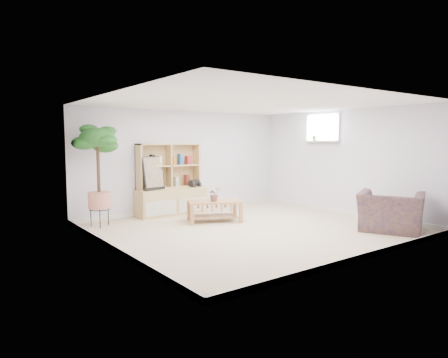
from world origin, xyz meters
TOP-DOWN VIEW (x-y plane):
  - floor at (0.00, 0.00)m, footprint 5.50×5.00m
  - ceiling at (0.00, 0.00)m, footprint 5.50×5.00m
  - walls at (0.00, 0.00)m, footprint 5.51×5.01m
  - baseboard at (0.00, 0.00)m, footprint 5.50×5.00m
  - window at (2.73, 0.60)m, footprint 0.10×0.98m
  - window_sill at (2.67, 0.60)m, footprint 0.14×1.00m
  - storage_unit at (-0.52, 2.24)m, footprint 1.63×0.55m
  - poster at (-0.99, 2.19)m, footprint 0.55×0.23m
  - toy_truck at (0.05, 2.16)m, footprint 0.36×0.26m
  - coffee_table at (-0.19, 1.00)m, footprint 1.23×0.98m
  - table_plant at (-0.23, 0.93)m, footprint 0.27×0.23m
  - floor_tree at (-2.30, 1.91)m, footprint 0.88×0.88m
  - armchair at (1.96, -1.70)m, footprint 1.39×1.45m
  - sill_plant at (2.67, 0.79)m, footprint 0.15×0.13m

SIDE VIEW (x-z plane):
  - floor at x=0.00m, z-range -0.01..0.01m
  - baseboard at x=0.00m, z-range 0.00..0.10m
  - coffee_table at x=-0.19m, z-range 0.00..0.44m
  - armchair at x=1.96m, z-range 0.00..0.84m
  - table_plant at x=-0.23m, z-range 0.44..0.73m
  - toy_truck at x=0.05m, z-range 0.61..0.79m
  - storage_unit at x=-0.52m, z-range 0.00..1.63m
  - poster at x=-0.99m, z-range 0.61..1.35m
  - floor_tree at x=-2.30m, z-range 0.00..2.02m
  - walls at x=0.00m, z-range 0.00..2.40m
  - window_sill at x=2.67m, z-range 1.66..1.70m
  - sill_plant at x=2.67m, z-range 1.70..1.93m
  - window at x=2.73m, z-range 1.66..2.34m
  - ceiling at x=0.00m, z-range 2.40..2.40m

